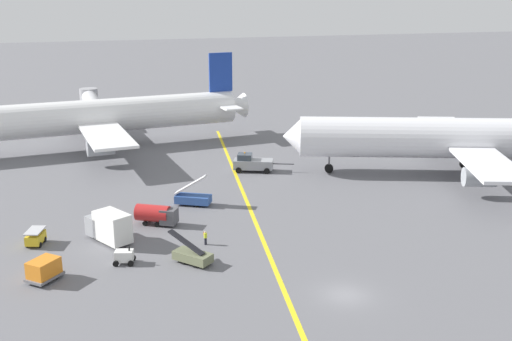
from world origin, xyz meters
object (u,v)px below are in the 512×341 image
gse_fuel_bowser_stubby (157,214)px  gse_baggage_cart_trailing (36,237)px  airliner_at_gate_left (81,118)px  gse_belt_loader_portside (192,256)px  jet_bridge (91,101)px  gse_stair_truck_yellow (193,197)px  gse_container_dolly_flat (44,269)px  airliner_being_pushed (454,139)px  pushback_tug (252,163)px  gse_gpu_cart_small (124,256)px  gse_catering_truck_tall (109,226)px  ground_crew_wing_walker_right (205,238)px

gse_fuel_bowser_stubby → gse_baggage_cart_trailing: gse_fuel_bowser_stubby is taller
airliner_at_gate_left → gse_belt_loader_portside: 52.42m
gse_baggage_cart_trailing → jet_bridge: jet_bridge is taller
gse_fuel_bowser_stubby → gse_belt_loader_portside: bearing=-81.0°
gse_stair_truck_yellow → jet_bridge: (-9.94, 57.12, 3.38)m
gse_baggage_cart_trailing → gse_container_dolly_flat: gse_container_dolly_flat is taller
airliner_at_gate_left → airliner_being_pushed: size_ratio=1.25×
gse_fuel_bowser_stubby → gse_belt_loader_portside: 11.93m
gse_belt_loader_portside → gse_baggage_cart_trailing: bearing=148.0°
airliner_at_gate_left → gse_container_dolly_flat: 51.64m
pushback_tug → gse_gpu_cart_small: bearing=-127.8°
pushback_tug → gse_belt_loader_portside: bearing=-116.8°
airliner_being_pushed → gse_stair_truck_yellow: size_ratio=9.94×
gse_catering_truck_tall → jet_bridge: size_ratio=0.36×
pushback_tug → gse_stair_truck_yellow: gse_stair_truck_yellow is taller
airliner_being_pushed → jet_bridge: airliner_being_pushed is taller
airliner_being_pushed → jet_bridge: 73.86m
pushback_tug → gse_baggage_cart_trailing: size_ratio=2.92×
gse_gpu_cart_small → gse_fuel_bowser_stubby: bearing=64.3°
airliner_at_gate_left → jet_bridge: (2.69, 23.16, -1.14)m
gse_stair_truck_yellow → gse_gpu_cart_small: (-10.13, -15.53, -0.23)m
pushback_tug → gse_container_dolly_flat: pushback_tug is taller
gse_baggage_cart_trailing → jet_bridge: 65.67m
pushback_tug → gse_fuel_bowser_stubby: size_ratio=1.73×
airliner_at_gate_left → gse_fuel_bowser_stubby: (7.25, -39.63, -4.20)m
gse_baggage_cart_trailing → ground_crew_wing_walker_right: (17.67, -5.30, -0.05)m
gse_fuel_bowser_stubby → gse_catering_truck_tall: bearing=-148.5°
airliner_being_pushed → gse_fuel_bowser_stubby: airliner_being_pushed is taller
gse_fuel_bowser_stubby → ground_crew_wing_walker_right: 8.56m
gse_catering_truck_tall → gse_container_dolly_flat: (-6.63, -8.04, -0.58)m
gse_belt_loader_portside → airliner_at_gate_left: bearing=100.1°
ground_crew_wing_walker_right → gse_container_dolly_flat: bearing=-166.1°
airliner_being_pushed → ground_crew_wing_walker_right: (-40.95, -15.60, -4.67)m
gse_fuel_bowser_stubby → ground_crew_wing_walker_right: gse_fuel_bowser_stubby is taller
gse_baggage_cart_trailing → pushback_tug: bearing=33.7°
gse_fuel_bowser_stubby → gse_belt_loader_portside: size_ratio=1.14×
gse_fuel_bowser_stubby → gse_stair_truck_yellow: gse_stair_truck_yellow is taller
gse_gpu_cart_small → ground_crew_wing_walker_right: gse_gpu_cart_small is taller
airliner_being_pushed → ground_crew_wing_walker_right: bearing=-159.1°
gse_gpu_cart_small → gse_catering_truck_tall: bearing=99.1°
pushback_tug → ground_crew_wing_walker_right: pushback_tug is taller
gse_baggage_cart_trailing → gse_belt_loader_portside: (15.37, -9.60, -0.04)m
ground_crew_wing_walker_right → airliner_at_gate_left: bearing=103.6°
gse_catering_truck_tall → gse_gpu_cart_small: 6.48m
airliner_at_gate_left → gse_stair_truck_yellow: bearing=-69.6°
airliner_at_gate_left → gse_container_dolly_flat: bearing=-95.7°
gse_container_dolly_flat → ground_crew_wing_walker_right: (16.55, 4.10, -0.37)m
gse_fuel_bowser_stubby → jet_bridge: jet_bridge is taller
gse_stair_truck_yellow → ground_crew_wing_walker_right: size_ratio=3.14×
gse_stair_truck_yellow → gse_belt_loader_portside: (-3.52, -17.44, -0.20)m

